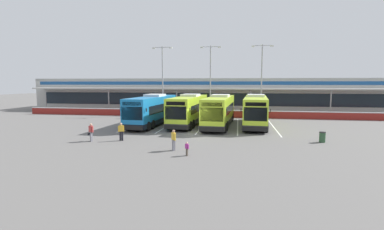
# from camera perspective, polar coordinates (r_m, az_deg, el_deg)

# --- Properties ---
(ground_plane) EXTENTS (200.00, 200.00, 0.00)m
(ground_plane) POSITION_cam_1_polar(r_m,az_deg,el_deg) (29.06, 0.79, -3.83)
(ground_plane) COLOR #605E5B
(terminal_building) EXTENTS (70.00, 13.00, 6.00)m
(terminal_building) POSITION_cam_1_polar(r_m,az_deg,el_deg) (55.39, 4.90, 4.18)
(terminal_building) COLOR #B7B7B2
(terminal_building) RESTS_ON ground
(red_barrier_wall) EXTENTS (60.00, 0.40, 1.10)m
(red_barrier_wall) POSITION_cam_1_polar(r_m,az_deg,el_deg) (43.24, 3.62, 0.29)
(red_barrier_wall) COLOR maroon
(red_barrier_wall) RESTS_ON ground
(coach_bus_leftmost) EXTENTS (3.50, 12.28, 3.78)m
(coach_bus_leftmost) POSITION_cam_1_polar(r_m,az_deg,el_deg) (35.56, -7.93, 0.91)
(coach_bus_leftmost) COLOR #1972B7
(coach_bus_leftmost) RESTS_ON ground
(coach_bus_left_centre) EXTENTS (3.50, 12.28, 3.78)m
(coach_bus_left_centre) POSITION_cam_1_polar(r_m,az_deg,el_deg) (35.59, -0.63, 0.97)
(coach_bus_left_centre) COLOR #B7DB2D
(coach_bus_left_centre) RESTS_ON ground
(coach_bus_centre) EXTENTS (3.50, 12.28, 3.78)m
(coach_bus_centre) POSITION_cam_1_polar(r_m,az_deg,el_deg) (34.33, 5.49, 0.74)
(coach_bus_centre) COLOR #B7DB2D
(coach_bus_centre) RESTS_ON ground
(coach_bus_right_centre) EXTENTS (3.50, 12.28, 3.78)m
(coach_bus_right_centre) POSITION_cam_1_polar(r_m,az_deg,el_deg) (35.31, 12.62, 0.77)
(coach_bus_right_centre) COLOR #B7DB2D
(coach_bus_right_centre) RESTS_ON ground
(bay_stripe_far_west) EXTENTS (0.14, 13.00, 0.01)m
(bay_stripe_far_west) POSITION_cam_1_polar(r_m,az_deg,el_deg) (36.89, -10.83, -1.74)
(bay_stripe_far_west) COLOR silver
(bay_stripe_far_west) RESTS_ON ground
(bay_stripe_west) EXTENTS (0.14, 13.00, 0.01)m
(bay_stripe_west) POSITION_cam_1_polar(r_m,az_deg,el_deg) (35.68, -4.48, -1.92)
(bay_stripe_west) COLOR silver
(bay_stripe_west) RESTS_ON ground
(bay_stripe_mid_west) EXTENTS (0.14, 13.00, 0.01)m
(bay_stripe_mid_west) POSITION_cam_1_polar(r_m,az_deg,el_deg) (34.93, 2.24, -2.08)
(bay_stripe_mid_west) COLOR silver
(bay_stripe_mid_west) RESTS_ON ground
(bay_stripe_centre) EXTENTS (0.14, 13.00, 0.01)m
(bay_stripe_centre) POSITION_cam_1_polar(r_m,az_deg,el_deg) (34.67, 9.15, -2.22)
(bay_stripe_centre) COLOR silver
(bay_stripe_centre) RESTS_ON ground
(bay_stripe_mid_east) EXTENTS (0.14, 13.00, 0.01)m
(bay_stripe_mid_east) POSITION_cam_1_polar(r_m,az_deg,el_deg) (34.93, 16.06, -2.33)
(bay_stripe_mid_east) COLOR silver
(bay_stripe_mid_east) RESTS_ON ground
(pedestrian_with_handbag) EXTENTS (0.63, 0.48, 1.62)m
(pedestrian_with_handbag) POSITION_cam_1_polar(r_m,az_deg,el_deg) (26.89, -19.60, -3.19)
(pedestrian_with_handbag) COLOR slate
(pedestrian_with_handbag) RESTS_ON ground
(pedestrian_in_dark_coat) EXTENTS (0.43, 0.46, 1.62)m
(pedestrian_in_dark_coat) POSITION_cam_1_polar(r_m,az_deg,el_deg) (21.94, -3.70, -4.89)
(pedestrian_in_dark_coat) COLOR slate
(pedestrian_in_dark_coat) RESTS_ON ground
(pedestrian_child) EXTENTS (0.31, 0.26, 1.00)m
(pedestrian_child) POSITION_cam_1_polar(r_m,az_deg,el_deg) (20.43, -1.02, -6.68)
(pedestrian_child) COLOR #4C4238
(pedestrian_child) RESTS_ON ground
(pedestrian_near_bin) EXTENTS (0.51, 0.36, 1.62)m
(pedestrian_near_bin) POSITION_cam_1_polar(r_m,az_deg,el_deg) (26.39, -14.02, -3.14)
(pedestrian_near_bin) COLOR black
(pedestrian_near_bin) RESTS_ON ground
(lamp_post_west) EXTENTS (3.24, 0.28, 11.00)m
(lamp_post_west) POSITION_cam_1_polar(r_m,az_deg,el_deg) (46.64, -5.92, 7.78)
(lamp_post_west) COLOR #9E9EA3
(lamp_post_west) RESTS_ON ground
(lamp_post_centre) EXTENTS (3.24, 0.28, 11.00)m
(lamp_post_centre) POSITION_cam_1_polar(r_m,az_deg,el_deg) (45.65, 3.71, 7.83)
(lamp_post_centre) COLOR #9E9EA3
(lamp_post_centre) RESTS_ON ground
(lamp_post_east) EXTENTS (3.24, 0.28, 11.00)m
(lamp_post_east) POSITION_cam_1_polar(r_m,az_deg,el_deg) (45.40, 13.79, 7.66)
(lamp_post_east) COLOR #9E9EA3
(lamp_post_east) RESTS_ON ground
(litter_bin) EXTENTS (0.54, 0.54, 0.93)m
(litter_bin) POSITION_cam_1_polar(r_m,az_deg,el_deg) (27.45, 24.67, -4.04)
(litter_bin) COLOR #2D5133
(litter_bin) RESTS_ON ground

